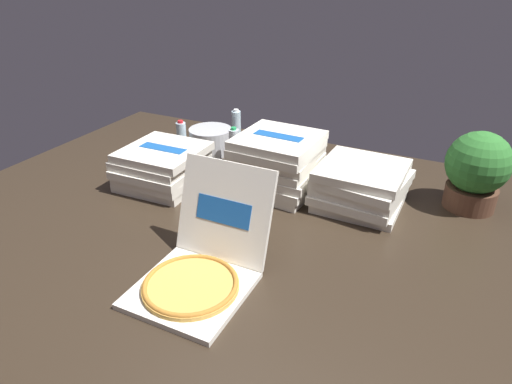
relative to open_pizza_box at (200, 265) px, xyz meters
The scene contains 10 objects.
ground_plane 0.44m from the open_pizza_box, 94.13° to the left, with size 3.20×2.40×0.02m, color #2D2319.
open_pizza_box is the anchor object (origin of this frame).
pizza_stack_right_far 0.96m from the open_pizza_box, 65.52° to the left, with size 0.46×0.46×0.22m.
pizza_stack_center_far 0.90m from the open_pizza_box, 135.70° to the left, with size 0.43×0.44×0.22m.
pizza_stack_right_mid 0.87m from the open_pizza_box, 93.48° to the left, with size 0.45×0.44×0.31m.
ice_bucket 1.32m from the open_pizza_box, 119.52° to the left, with size 0.28×0.28×0.16m, color #B7BABF.
water_bottle_0 1.51m from the open_pizza_box, 112.99° to the left, with size 0.06×0.06×0.23m.
water_bottle_1 1.30m from the open_pizza_box, 127.52° to the left, with size 0.06×0.06×0.23m.
water_bottle_2 1.15m from the open_pizza_box, 112.06° to the left, with size 0.06×0.06×0.23m.
potted_plant 1.43m from the open_pizza_box, 50.66° to the left, with size 0.31×0.31×0.40m.
Camera 1 is at (0.83, -1.58, 1.13)m, focal length 31.14 mm.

